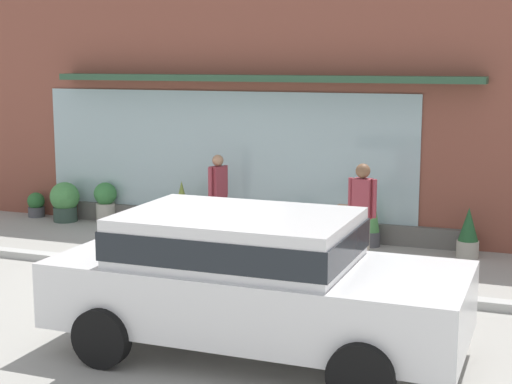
# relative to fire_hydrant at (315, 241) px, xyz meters

# --- Properties ---
(ground_plane) EXTENTS (60.00, 60.00, 0.00)m
(ground_plane) POSITION_rel_fire_hydrant_xyz_m (-1.70, -0.99, -0.43)
(ground_plane) COLOR #9E9B93
(curb_strip) EXTENTS (14.00, 0.24, 0.12)m
(curb_strip) POSITION_rel_fire_hydrant_xyz_m (-1.70, -1.19, -0.37)
(curb_strip) COLOR #B2B2AD
(curb_strip) RESTS_ON ground_plane
(storefront) EXTENTS (14.00, 0.81, 4.50)m
(storefront) POSITION_rel_fire_hydrant_xyz_m (-1.72, 2.19, 1.77)
(storefront) COLOR brown
(storefront) RESTS_ON ground_plane
(fire_hydrant) EXTENTS (0.43, 0.40, 0.87)m
(fire_hydrant) POSITION_rel_fire_hydrant_xyz_m (0.00, 0.00, 0.00)
(fire_hydrant) COLOR #B2B2B7
(fire_hydrant) RESTS_ON ground_plane
(pedestrian_with_handbag) EXTENTS (0.63, 0.23, 1.70)m
(pedestrian_with_handbag) POSITION_rel_fire_hydrant_xyz_m (0.73, 0.02, 0.56)
(pedestrian_with_handbag) COLOR #9E9384
(pedestrian_with_handbag) RESTS_ON ground_plane
(pedestrian_passerby) EXTENTS (0.30, 0.44, 1.56)m
(pedestrian_passerby) POSITION_rel_fire_hydrant_xyz_m (-2.24, 1.30, 0.47)
(pedestrian_passerby) COLOR #8E333D
(pedestrian_passerby) RESTS_ON ground_plane
(parked_car_white) EXTENTS (4.57, 2.12, 1.59)m
(parked_car_white) POSITION_rel_fire_hydrant_xyz_m (0.40, -3.79, 0.48)
(parked_car_white) COLOR white
(parked_car_white) RESTS_ON ground_plane
(potted_plant_window_left) EXTENTS (0.44, 0.44, 1.00)m
(potted_plant_window_left) POSITION_rel_fire_hydrant_xyz_m (-3.08, 1.50, 0.05)
(potted_plant_window_left) COLOR #B7B2A3
(potted_plant_window_left) RESTS_ON ground_plane
(potted_plant_near_hydrant) EXTENTS (0.37, 0.37, 0.85)m
(potted_plant_near_hydrant) POSITION_rel_fire_hydrant_xyz_m (2.21, 1.52, -0.02)
(potted_plant_near_hydrant) COLOR #B7B2A3
(potted_plant_near_hydrant) RESTS_ON ground_plane
(potted_plant_corner_tall) EXTENTS (0.46, 0.46, 0.82)m
(potted_plant_corner_tall) POSITION_rel_fire_hydrant_xyz_m (-4.96, 1.82, 0.01)
(potted_plant_corner_tall) COLOR #B7B2A3
(potted_plant_corner_tall) RESTS_ON ground_plane
(potted_plant_window_center) EXTENTS (0.33, 0.33, 0.67)m
(potted_plant_window_center) POSITION_rel_fire_hydrant_xyz_m (-0.97, 1.37, -0.05)
(potted_plant_window_center) COLOR #4C4C51
(potted_plant_window_center) RESTS_ON ground_plane
(potted_plant_by_entrance) EXTENTS (0.60, 0.60, 0.81)m
(potted_plant_by_entrance) POSITION_rel_fire_hydrant_xyz_m (-5.78, 1.60, -0.00)
(potted_plant_by_entrance) COLOR #33473D
(potted_plant_by_entrance) RESTS_ON ground_plane
(potted_plant_window_right) EXTENTS (0.29, 0.29, 1.06)m
(potted_plant_window_right) POSITION_rel_fire_hydrant_xyz_m (0.54, 1.71, 0.08)
(potted_plant_window_right) COLOR #4C4C51
(potted_plant_window_right) RESTS_ON ground_plane
(potted_plant_low_front) EXTENTS (0.36, 0.36, 0.51)m
(potted_plant_low_front) POSITION_rel_fire_hydrant_xyz_m (-6.63, 1.78, -0.17)
(potted_plant_low_front) COLOR #4C4C51
(potted_plant_low_front) RESTS_ON ground_plane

